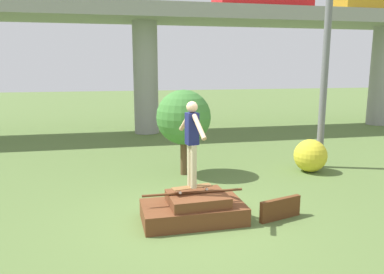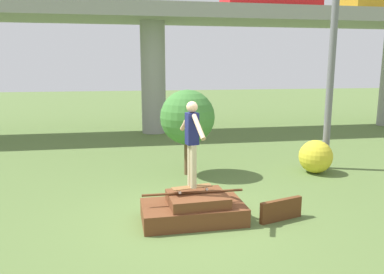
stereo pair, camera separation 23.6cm
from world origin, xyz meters
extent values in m
plane|color=#567038|center=(0.00, 0.00, 0.00)|extent=(80.00, 80.00, 0.00)
cube|color=brown|center=(0.00, 0.00, 0.18)|extent=(2.04, 1.13, 0.35)
cube|color=brown|center=(0.08, -0.02, 0.46)|extent=(1.19, 0.98, 0.21)
cylinder|color=#5B3319|center=(0.00, 0.00, 0.59)|extent=(2.01, 0.05, 0.05)
cube|color=#5B3319|center=(1.73, -0.27, 0.22)|extent=(0.96, 0.38, 0.43)
cube|color=brown|center=(-0.01, 0.04, 0.69)|extent=(0.83, 0.34, 0.01)
cylinder|color=silver|center=(0.25, 0.18, 0.64)|extent=(0.06, 0.04, 0.05)
cylinder|color=silver|center=(0.28, 0.01, 0.64)|extent=(0.06, 0.04, 0.05)
cylinder|color=silver|center=(-0.31, 0.07, 0.64)|extent=(0.06, 0.04, 0.05)
cylinder|color=silver|center=(-0.28, -0.09, 0.64)|extent=(0.06, 0.04, 0.05)
cylinder|color=#C6B78E|center=(-0.03, 0.12, 1.12)|extent=(0.12, 0.12, 0.85)
cylinder|color=#C6B78E|center=(0.00, -0.04, 1.12)|extent=(0.12, 0.12, 0.85)
cube|color=#191E51|center=(-0.01, 0.04, 1.86)|extent=(0.25, 0.25, 0.61)
sphere|color=tan|center=(-0.01, 0.04, 2.27)|extent=(0.22, 0.22, 0.22)
cylinder|color=tan|center=(-0.08, 0.38, 1.94)|extent=(0.18, 0.53, 0.44)
cylinder|color=tan|center=(0.05, -0.29, 1.94)|extent=(0.18, 0.53, 0.44)
cube|color=gray|center=(0.00, 10.22, 5.27)|extent=(44.00, 3.40, 0.60)
cylinder|color=gray|center=(0.00, 10.22, 2.49)|extent=(1.10, 1.10, 4.97)
cube|color=#B28419|center=(11.11, 10.03, 5.94)|extent=(3.89, 1.74, 0.73)
cube|color=red|center=(5.31, 9.94, 5.90)|extent=(4.27, 1.86, 0.66)
cylinder|color=slate|center=(4.60, 3.16, 3.88)|extent=(0.20, 0.20, 7.76)
cylinder|color=brown|center=(0.42, 3.22, 0.50)|extent=(0.19, 0.19, 1.00)
sphere|color=#428438|center=(0.42, 3.22, 1.64)|extent=(1.52, 1.52, 1.52)
sphere|color=gold|center=(4.07, 2.75, 0.48)|extent=(0.95, 0.95, 0.95)
camera|label=1|loc=(-1.47, -6.86, 3.04)|focal=35.00mm
camera|label=2|loc=(-1.24, -6.90, 3.04)|focal=35.00mm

